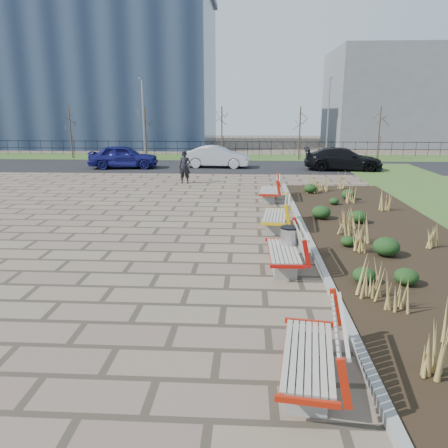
# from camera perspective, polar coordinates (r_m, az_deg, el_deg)

# --- Properties ---
(ground) EXTENTS (120.00, 120.00, 0.00)m
(ground) POSITION_cam_1_polar(r_m,az_deg,el_deg) (9.08, -10.75, -10.20)
(ground) COLOR #6E604C
(ground) RESTS_ON ground
(planting_bed) EXTENTS (4.50, 18.00, 0.10)m
(planting_bed) POSITION_cam_1_polar(r_m,az_deg,el_deg) (14.12, 20.12, -1.56)
(planting_bed) COLOR black
(planting_bed) RESTS_ON ground
(planting_curb) EXTENTS (0.16, 18.00, 0.15)m
(planting_curb) POSITION_cam_1_polar(r_m,az_deg,el_deg) (13.62, 10.71, -1.38)
(planting_curb) COLOR gray
(planting_curb) RESTS_ON ground
(grass_verge_far) EXTENTS (80.00, 5.00, 0.04)m
(grass_verge_far) POSITION_cam_1_polar(r_m,az_deg,el_deg) (36.24, -0.14, 8.72)
(grass_verge_far) COLOR #33511E
(grass_verge_far) RESTS_ON ground
(road) EXTENTS (80.00, 7.00, 0.02)m
(road) POSITION_cam_1_polar(r_m,az_deg,el_deg) (30.29, -0.81, 7.52)
(road) COLOR black
(road) RESTS_ON ground
(bench_a) EXTENTS (1.18, 2.20, 1.00)m
(bench_a) POSITION_cam_1_polar(r_m,az_deg,el_deg) (6.50, 10.98, -15.94)
(bench_a) COLOR #B41F0C
(bench_a) RESTS_ON ground
(bench_b) EXTENTS (0.93, 2.11, 1.00)m
(bench_b) POSITION_cam_1_polar(r_m,az_deg,el_deg) (10.75, 7.78, -3.24)
(bench_b) COLOR #B9110C
(bench_b) RESTS_ON ground
(bench_c) EXTENTS (1.11, 2.18, 1.00)m
(bench_c) POSITION_cam_1_polar(r_m,az_deg,el_deg) (14.31, 6.67, 1.32)
(bench_c) COLOR yellow
(bench_c) RESTS_ON ground
(bench_d) EXTENTS (1.03, 2.15, 1.00)m
(bench_d) POSITION_cam_1_polar(r_m,az_deg,el_deg) (18.85, 5.88, 4.58)
(bench_d) COLOR red
(bench_d) RESTS_ON ground
(litter_bin) EXTENTS (0.45, 0.45, 0.91)m
(litter_bin) POSITION_cam_1_polar(r_m,az_deg,el_deg) (11.25, 8.50, -2.69)
(litter_bin) COLOR #B2B2B7
(litter_bin) RESTS_ON ground
(pedestrian) EXTENTS (0.64, 0.43, 1.71)m
(pedestrian) POSITION_cam_1_polar(r_m,az_deg,el_deg) (23.28, -5.15, 7.40)
(pedestrian) COLOR black
(pedestrian) RESTS_ON ground
(car_blue) EXTENTS (4.68, 2.30, 1.53)m
(car_blue) POSITION_cam_1_polar(r_m,az_deg,el_deg) (30.00, -12.99, 8.58)
(car_blue) COLOR navy
(car_blue) RESTS_ON road
(car_silver) EXTENTS (4.45, 1.83, 1.43)m
(car_silver) POSITION_cam_1_polar(r_m,az_deg,el_deg) (29.67, -0.94, 8.78)
(car_silver) COLOR #B4B6BC
(car_silver) RESTS_ON road
(car_black) EXTENTS (5.09, 2.43, 1.43)m
(car_black) POSITION_cam_1_polar(r_m,az_deg,el_deg) (29.27, 15.27, 8.19)
(car_black) COLOR black
(car_black) RESTS_ON road
(tree_a) EXTENTS (1.40, 1.40, 4.00)m
(tree_a) POSITION_cam_1_polar(r_m,az_deg,el_deg) (37.30, -19.39, 11.19)
(tree_a) COLOR #4C3D2D
(tree_a) RESTS_ON grass_verge_far
(tree_b) EXTENTS (1.40, 1.40, 4.00)m
(tree_b) POSITION_cam_1_polar(r_m,az_deg,el_deg) (35.47, -10.21, 11.64)
(tree_b) COLOR #4C3D2D
(tree_b) RESTS_ON grass_verge_far
(tree_c) EXTENTS (1.40, 1.40, 4.00)m
(tree_c) POSITION_cam_1_polar(r_m,az_deg,el_deg) (34.59, -0.29, 11.79)
(tree_c) COLOR #4C3D2D
(tree_c) RESTS_ON grass_verge_far
(tree_d) EXTENTS (1.40, 1.40, 4.00)m
(tree_d) POSITION_cam_1_polar(r_m,az_deg,el_deg) (34.74, 9.85, 11.60)
(tree_d) COLOR #4C3D2D
(tree_d) RESTS_ON grass_verge_far
(tree_e) EXTENTS (1.40, 1.40, 4.00)m
(tree_e) POSITION_cam_1_polar(r_m,az_deg,el_deg) (35.91, 19.58, 11.07)
(tree_e) COLOR #4C3D2D
(tree_e) RESTS_ON grass_verge_far
(lamp_west) EXTENTS (0.24, 0.60, 6.00)m
(lamp_west) POSITION_cam_1_polar(r_m,az_deg,el_deg) (34.95, -10.48, 13.23)
(lamp_west) COLOR gray
(lamp_west) RESTS_ON grass_verge_far
(lamp_east) EXTENTS (0.24, 0.60, 6.00)m
(lamp_east) POSITION_cam_1_polar(r_m,az_deg,el_deg) (34.49, 13.40, 13.06)
(lamp_east) COLOR gray
(lamp_east) RESTS_ON grass_verge_far
(railing_fence) EXTENTS (44.00, 0.10, 1.20)m
(railing_fence) POSITION_cam_1_polar(r_m,az_deg,el_deg) (37.67, 0.00, 9.89)
(railing_fence) COLOR black
(railing_fence) RESTS_ON grass_verge_far
(building_glass) EXTENTS (40.00, 14.00, 15.00)m
(building_glass) POSITION_cam_1_polar(r_m,az_deg,el_deg) (53.83, -24.58, 17.38)
(building_glass) COLOR #192338
(building_glass) RESTS_ON ground
(building_grey) EXTENTS (18.00, 12.00, 10.00)m
(building_grey) POSITION_cam_1_polar(r_m,az_deg,el_deg) (53.10, 23.75, 14.80)
(building_grey) COLOR slate
(building_grey) RESTS_ON ground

